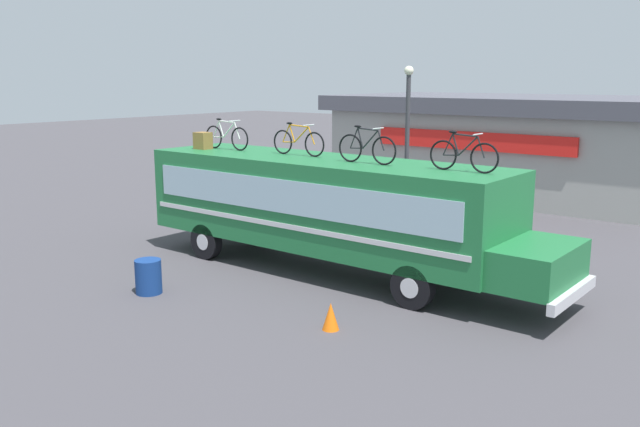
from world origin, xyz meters
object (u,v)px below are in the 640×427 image
(luggage_bag_1, at_px, (203,141))
(rooftop_bicycle_4, at_px, (463,155))
(trash_bin, at_px, (148,277))
(street_lamp, at_px, (407,140))
(rooftop_bicycle_3, at_px, (367,148))
(traffic_cone, at_px, (331,316))
(bus, at_px, (330,204))
(rooftop_bicycle_2, at_px, (298,142))
(rooftop_bicycle_1, at_px, (226,137))

(luggage_bag_1, xyz_separation_m, rooftop_bicycle_4, (7.96, 0.35, 0.13))
(trash_bin, bearing_deg, street_lamp, 80.30)
(rooftop_bicycle_3, xyz_separation_m, trash_bin, (-3.34, -3.94, -2.87))
(luggage_bag_1, bearing_deg, rooftop_bicycle_4, 2.51)
(street_lamp, bearing_deg, traffic_cone, -68.23)
(bus, relative_size, rooftop_bicycle_4, 7.04)
(bus, height_order, rooftop_bicycle_2, rooftop_bicycle_2)
(rooftop_bicycle_3, height_order, rooftop_bicycle_4, rooftop_bicycle_3)
(luggage_bag_1, height_order, street_lamp, street_lamp)
(bus, height_order, trash_bin, bus)
(bus, bearing_deg, rooftop_bicycle_1, 179.72)
(rooftop_bicycle_1, bearing_deg, rooftop_bicycle_4, 0.15)
(rooftop_bicycle_4, relative_size, traffic_cone, 2.96)
(traffic_cone, bearing_deg, rooftop_bicycle_4, 71.90)
(rooftop_bicycle_3, relative_size, traffic_cone, 2.96)
(rooftop_bicycle_2, bearing_deg, traffic_cone, -42.51)
(trash_bin, relative_size, street_lamp, 0.15)
(luggage_bag_1, height_order, traffic_cone, luggage_bag_1)
(trash_bin, bearing_deg, luggage_bag_1, 120.36)
(rooftop_bicycle_2, distance_m, street_lamp, 4.62)
(trash_bin, xyz_separation_m, traffic_cone, (4.69, 0.80, -0.12))
(rooftop_bicycle_3, distance_m, rooftop_bicycle_4, 2.44)
(luggage_bag_1, distance_m, rooftop_bicycle_2, 3.20)
(rooftop_bicycle_2, bearing_deg, rooftop_bicycle_1, -176.78)
(rooftop_bicycle_3, xyz_separation_m, traffic_cone, (1.36, -3.13, -2.99))
(luggage_bag_1, bearing_deg, rooftop_bicycle_3, 2.05)
(traffic_cone, relative_size, street_lamp, 0.11)
(rooftop_bicycle_3, bearing_deg, bus, 174.57)
(luggage_bag_1, relative_size, rooftop_bicycle_2, 0.28)
(rooftop_bicycle_2, relative_size, rooftop_bicycle_4, 1.05)
(luggage_bag_1, distance_m, street_lamp, 6.26)
(luggage_bag_1, xyz_separation_m, street_lamp, (3.69, 5.05, -0.12))
(rooftop_bicycle_1, relative_size, rooftop_bicycle_2, 0.99)
(trash_bin, height_order, traffic_cone, trash_bin)
(bus, xyz_separation_m, rooftop_bicycle_2, (-1.17, 0.16, 1.51))
(rooftop_bicycle_2, xyz_separation_m, trash_bin, (-0.97, -4.21, -2.85))
(bus, bearing_deg, trash_bin, -117.87)
(street_lamp, bearing_deg, trash_bin, -99.70)
(bus, bearing_deg, rooftop_bicycle_3, -5.43)
(street_lamp, bearing_deg, rooftop_bicycle_1, -123.05)
(bus, height_order, rooftop_bicycle_3, rooftop_bicycle_3)
(trash_bin, bearing_deg, traffic_cone, 9.70)
(bus, xyz_separation_m, street_lamp, (-0.64, 4.74, 1.26))
(bus, xyz_separation_m, luggage_bag_1, (-4.33, -0.31, 1.39))
(rooftop_bicycle_1, distance_m, traffic_cone, 7.67)
(bus, relative_size, rooftop_bicycle_1, 6.77)
(luggage_bag_1, relative_size, rooftop_bicycle_4, 0.29)
(rooftop_bicycle_2, distance_m, rooftop_bicycle_3, 2.38)
(traffic_cone, distance_m, street_lamp, 9.02)
(street_lamp, bearing_deg, luggage_bag_1, -126.17)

